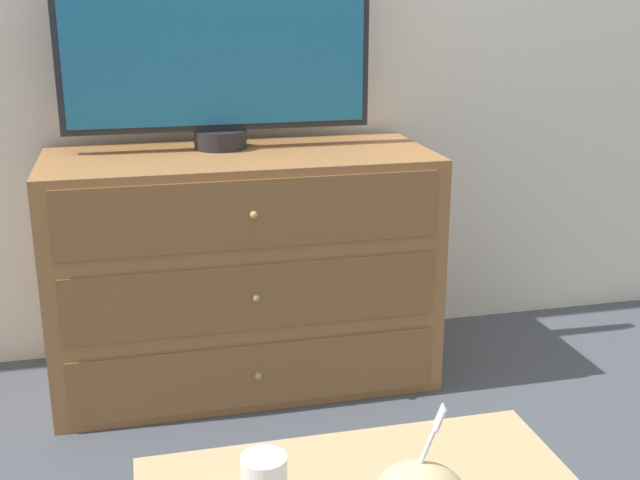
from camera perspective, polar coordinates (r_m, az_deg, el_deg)
name	(u,v)px	position (r m, az deg, el deg)	size (l,w,h in m)	color
ground_plane	(271,336)	(3.00, -3.47, -6.82)	(12.00, 12.00, 0.00)	#474C56
dresser	(243,269)	(2.57, -5.52, -2.05)	(1.19, 0.54, 0.75)	#9E6B3D
tv	(217,42)	(2.53, -7.36, 13.81)	(0.96, 0.17, 0.63)	#232328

